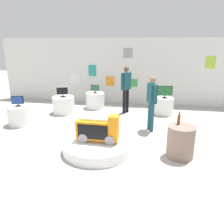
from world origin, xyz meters
The scene contains 16 objects.
ground_plane centered at (0.00, 0.00, 0.00)m, with size 30.00×30.00×0.00m, color #B2ADA3.
back_wall_display centered at (0.00, 4.90, 1.43)m, with size 11.25×0.13×2.85m.
main_display_pedestal centered at (-0.01, 0.02, 0.13)m, with size 1.78×1.78×0.26m, color white.
novelty_firetruck_tv centered at (0.01, 0.01, 0.56)m, with size 1.07×0.36×0.72m.
display_pedestal_left_rear centered at (1.78, 3.50, 0.32)m, with size 0.71×0.71×0.65m, color white.
tv_on_left_rear centered at (1.78, 3.49, 0.91)m, with size 0.57×0.18×0.46m.
display_pedestal_center_rear centered at (-1.04, 3.90, 0.32)m, with size 0.78×0.78×0.65m, color white.
tv_on_center_rear centered at (-1.04, 3.90, 0.83)m, with size 0.38×0.16×0.33m.
display_pedestal_right_rear centered at (-3.06, 1.47, 0.32)m, with size 0.74×0.74×0.65m, color white.
tv_on_right_rear centered at (-3.06, 1.47, 0.83)m, with size 0.39×0.17×0.34m.
display_pedestal_far_right centered at (-2.09, 2.99, 0.32)m, with size 0.85×0.85×0.65m, color white.
tv_on_far_right centered at (-2.09, 2.99, 0.85)m, with size 0.44×0.22×0.39m.
side_table_round centered at (2.02, 0.08, 0.40)m, with size 0.67×0.67×0.79m.
bottle_on_side_table centered at (1.95, 0.20, 0.92)m, with size 0.07×0.07×0.32m.
shopper_browsing_near_truck centered at (1.30, 1.70, 1.01)m, with size 0.32×0.53×1.72m.
shopper_browsing_rear centered at (0.31, 3.43, 1.06)m, with size 0.37×0.49×1.80m.
Camera 1 is at (1.26, -5.14, 2.69)m, focal length 36.49 mm.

